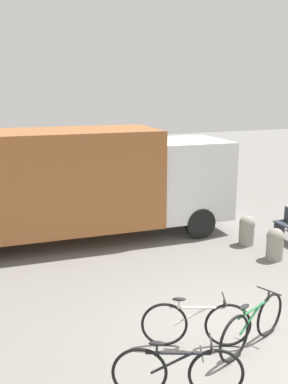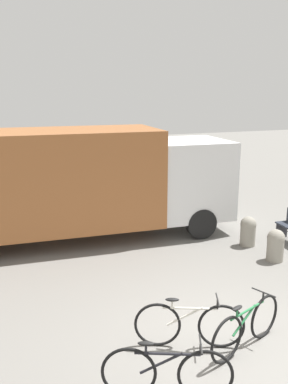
% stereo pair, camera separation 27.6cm
% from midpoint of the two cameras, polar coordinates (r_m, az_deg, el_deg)
% --- Properties ---
extents(ground_plane, '(60.00, 60.00, 0.00)m').
position_cam_midpoint_polar(ground_plane, '(7.49, 12.92, -19.25)').
color(ground_plane, slate).
extents(delivery_truck, '(8.66, 2.70, 2.99)m').
position_cam_midpoint_polar(delivery_truck, '(11.52, -8.74, 1.53)').
color(delivery_truck, '#99592D').
rests_on(delivery_truck, ground).
extents(bicycle_near, '(1.62, 0.75, 0.84)m').
position_cam_midpoint_polar(bicycle_near, '(6.11, 4.45, -22.88)').
color(bicycle_near, black).
rests_on(bicycle_near, ground).
extents(bicycle_middle, '(1.63, 0.75, 0.84)m').
position_cam_midpoint_polar(bicycle_middle, '(7.13, 7.19, -17.11)').
color(bicycle_middle, black).
rests_on(bicycle_middle, ground).
extents(bicycle_far, '(1.65, 0.70, 0.84)m').
position_cam_midpoint_polar(bicycle_far, '(7.23, 14.61, -16.97)').
color(bicycle_far, black).
rests_on(bicycle_far, ground).
extents(bollard_near_bench, '(0.42, 0.42, 0.78)m').
position_cam_midpoint_polar(bollard_near_bench, '(10.77, 17.85, -6.66)').
color(bollard_near_bench, gray).
rests_on(bollard_near_bench, ground).
extents(bollard_far_bench, '(0.41, 0.41, 0.79)m').
position_cam_midpoint_polar(bollard_far_bench, '(11.58, 14.37, -4.97)').
color(bollard_far_bench, gray).
rests_on(bollard_far_bench, ground).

